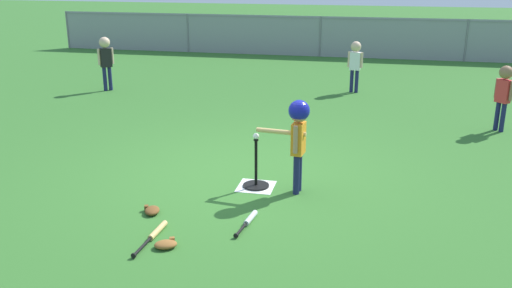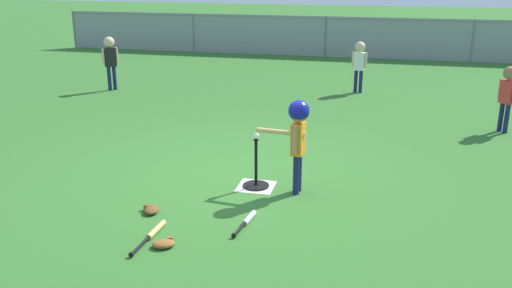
# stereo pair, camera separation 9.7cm
# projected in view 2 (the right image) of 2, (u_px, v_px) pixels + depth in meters

# --- Properties ---
(ground_plane) EXTENTS (60.00, 60.00, 0.00)m
(ground_plane) POSITION_uv_depth(u_px,v_px,m) (242.00, 173.00, 7.25)
(ground_plane) COLOR #336B28
(home_plate) EXTENTS (0.44, 0.44, 0.01)m
(home_plate) POSITION_uv_depth(u_px,v_px,m) (256.00, 186.00, 6.82)
(home_plate) COLOR white
(home_plate) RESTS_ON ground_plane
(batting_tee) EXTENTS (0.32, 0.32, 0.61)m
(batting_tee) POSITION_uv_depth(u_px,v_px,m) (256.00, 180.00, 6.79)
(batting_tee) COLOR black
(batting_tee) RESTS_ON ground_plane
(baseball_on_tee) EXTENTS (0.07, 0.07, 0.07)m
(baseball_on_tee) POSITION_uv_depth(u_px,v_px,m) (256.00, 136.00, 6.62)
(baseball_on_tee) COLOR white
(baseball_on_tee) RESTS_ON batting_tee
(batter_child) EXTENTS (0.63, 0.32, 1.13)m
(batter_child) POSITION_uv_depth(u_px,v_px,m) (298.00, 128.00, 6.41)
(batter_child) COLOR #191E4C
(batter_child) RESTS_ON ground_plane
(fielder_deep_right) EXTENTS (0.31, 0.21, 1.07)m
(fielder_deep_right) POSITION_uv_depth(u_px,v_px,m) (359.00, 60.00, 11.50)
(fielder_deep_right) COLOR #191E4C
(fielder_deep_right) RESTS_ON ground_plane
(fielder_near_left) EXTENTS (0.26, 0.25, 1.14)m
(fielder_near_left) POSITION_uv_depth(u_px,v_px,m) (110.00, 56.00, 11.74)
(fielder_near_left) COLOR #191E4C
(fielder_near_left) RESTS_ON ground_plane
(fielder_near_right) EXTENTS (0.24, 0.25, 1.07)m
(fielder_near_right) POSITION_uv_depth(u_px,v_px,m) (508.00, 90.00, 8.80)
(fielder_near_right) COLOR #191E4C
(fielder_near_right) RESTS_ON ground_plane
(spare_bat_silver) EXTENTS (0.13, 0.58, 0.06)m
(spare_bat_silver) POSITION_uv_depth(u_px,v_px,m) (247.00, 220.00, 5.86)
(spare_bat_silver) COLOR silver
(spare_bat_silver) RESTS_ON ground_plane
(spare_bat_wood) EXTENTS (0.09, 0.72, 0.06)m
(spare_bat_wood) POSITION_uv_depth(u_px,v_px,m) (153.00, 233.00, 5.59)
(spare_bat_wood) COLOR #DBB266
(spare_bat_wood) RESTS_ON ground_plane
(glove_by_plate) EXTENTS (0.22, 0.25, 0.07)m
(glove_by_plate) POSITION_uv_depth(u_px,v_px,m) (151.00, 210.00, 6.10)
(glove_by_plate) COLOR brown
(glove_by_plate) RESTS_ON ground_plane
(glove_near_bats) EXTENTS (0.27, 0.24, 0.07)m
(glove_near_bats) POSITION_uv_depth(u_px,v_px,m) (164.00, 244.00, 5.37)
(glove_near_bats) COLOR brown
(glove_near_bats) RESTS_ON ground_plane
(outfield_fence) EXTENTS (16.06, 0.06, 1.15)m
(outfield_fence) POSITION_uv_depth(u_px,v_px,m) (326.00, 35.00, 15.97)
(outfield_fence) COLOR slate
(outfield_fence) RESTS_ON ground_plane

